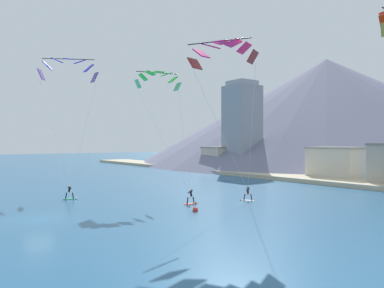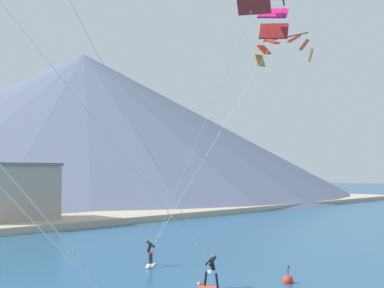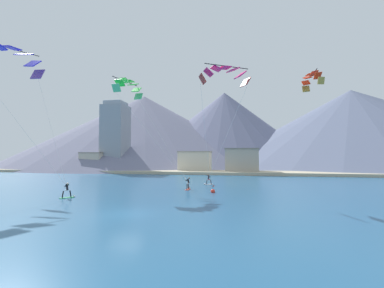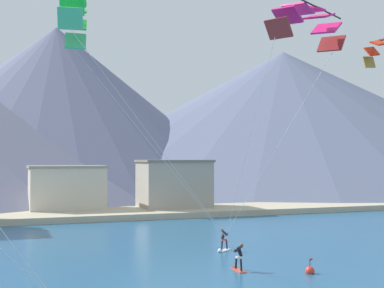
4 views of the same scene
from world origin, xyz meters
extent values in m
cube|color=#E54C33|center=(1.61, 15.48, 0.04)|extent=(0.50, 1.46, 0.07)
cylinder|color=black|center=(1.59, 15.09, 0.43)|extent=(0.13, 0.25, 0.74)
cylinder|color=black|center=(1.62, 15.88, 0.43)|extent=(0.13, 0.25, 0.74)
cube|color=white|center=(1.61, 15.48, 0.84)|extent=(0.32, 0.25, 0.12)
cylinder|color=black|center=(1.68, 15.48, 1.17)|extent=(0.39, 0.23, 0.63)
cylinder|color=black|center=(1.58, 15.36, 1.35)|extent=(0.53, 0.10, 0.41)
cylinder|color=black|center=(1.59, 15.60, 1.35)|extent=(0.53, 0.10, 0.41)
cylinder|color=black|center=(1.40, 15.49, 1.32)|extent=(0.05, 0.52, 0.03)
sphere|color=brown|center=(1.80, 15.47, 1.57)|extent=(0.23, 0.23, 0.23)
cone|color=white|center=(1.64, 16.35, 0.10)|extent=(0.37, 0.31, 0.36)
cube|color=white|center=(3.61, 22.28, 0.04)|extent=(1.39, 1.26, 0.07)
cylinder|color=#231E28|center=(3.91, 22.53, 0.43)|extent=(0.26, 0.25, 0.73)
cylinder|color=#231E28|center=(3.30, 22.03, 0.43)|extent=(0.26, 0.25, 0.73)
cube|color=red|center=(3.61, 22.28, 0.83)|extent=(0.37, 0.38, 0.12)
cylinder|color=#231E28|center=(3.56, 22.34, 1.16)|extent=(0.41, 0.43, 0.62)
cylinder|color=#231E28|center=(3.71, 22.34, 1.33)|extent=(0.40, 0.45, 0.40)
cylinder|color=#231E28|center=(3.53, 22.19, 1.33)|extent=(0.40, 0.45, 0.40)
cylinder|color=black|center=(3.74, 22.13, 1.30)|extent=(0.42, 0.36, 0.03)
sphere|color=brown|center=(3.48, 22.44, 1.54)|extent=(0.22, 0.22, 0.22)
cone|color=white|center=(2.94, 21.73, 0.10)|extent=(0.46, 0.47, 0.36)
cylinder|color=silver|center=(-3.71, 14.92, 7.61)|extent=(10.26, 1.17, 12.59)
cylinder|color=silver|center=(-3.16, 17.89, 7.61)|extent=(9.16, 4.83, 12.59)
cube|color=maroon|center=(9.50, 17.04, 14.92)|extent=(1.60, 1.91, 1.26)
cube|color=#EF1A72|center=(8.80, 16.61, 15.86)|extent=(1.84, 2.06, 1.05)
cube|color=maroon|center=(3.84, 14.40, 14.92)|extent=(1.33, 2.02, 1.26)
cylinder|color=silver|center=(6.73, 19.67, 7.83)|extent=(6.03, 4.95, 13.08)
cylinder|color=silver|center=(3.65, 18.23, 7.83)|extent=(0.19, 7.82, 13.08)
cube|color=#A68635|center=(19.30, 25.36, 15.64)|extent=(1.18, 0.40, 1.14)
cube|color=red|center=(19.20, 24.84, 16.52)|extent=(1.27, 0.82, 1.07)
cube|color=red|center=(19.24, 24.00, 17.12)|extent=(1.32, 1.14, 0.80)
cube|color=red|center=(19.43, 23.01, 17.33)|extent=(1.33, 1.30, 0.39)
cube|color=red|center=(19.71, 22.05, 17.12)|extent=(1.29, 1.35, 0.80)
cube|color=red|center=(20.05, 21.28, 16.52)|extent=(1.21, 1.21, 1.07)
cube|color=#A68635|center=(20.37, 20.86, 15.64)|extent=(1.11, 0.89, 1.14)
cylinder|color=black|center=(19.90, 23.13, 17.45)|extent=(0.15, 4.57, 0.10)
sphere|color=red|center=(5.32, 13.34, 0.15)|extent=(0.56, 0.56, 0.56)
cylinder|color=black|center=(5.32, 13.34, 0.65)|extent=(0.04, 0.04, 0.44)
cube|color=red|center=(5.41, 13.34, 0.83)|extent=(0.18, 0.01, 0.12)
cube|color=#A89E8E|center=(8.68, 49.94, 3.19)|extent=(8.38, 6.42, 6.39)
cube|color=slate|center=(8.68, 49.94, 6.54)|extent=(8.71, 6.68, 0.30)
cone|color=slate|center=(55.85, 104.64, 16.94)|extent=(126.03, 126.03, 33.87)
camera|label=1|loc=(34.69, -8.74, 6.79)|focal=35.00mm
camera|label=2|loc=(-18.81, -2.62, 6.00)|focal=50.00mm
camera|label=3|loc=(9.18, -19.10, 4.58)|focal=24.00mm
camera|label=4|loc=(-12.38, -14.49, 6.96)|focal=50.00mm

